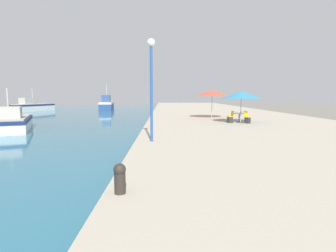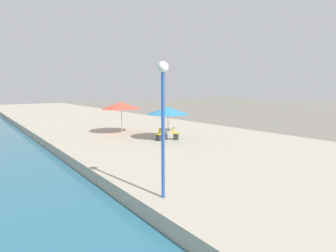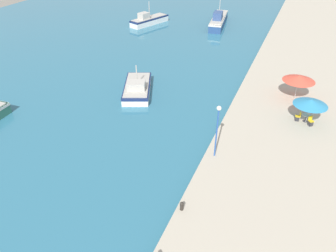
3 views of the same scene
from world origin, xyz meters
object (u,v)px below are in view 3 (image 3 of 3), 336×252
Objects in this scene: fishing_boat_far at (149,20)px; cafe_chair_right at (298,118)px; cafe_umbrella_white at (299,78)px; cafe_umbrella_pink at (311,102)px; fishing_boat_mid at (137,87)px; mooring_bollard at (182,206)px; lamppost at (218,123)px; cafe_chair_left at (311,122)px; fishing_boat_distant at (219,20)px; cafe_table at (306,116)px.

fishing_boat_far is 37.41m from cafe_chair_right.
cafe_umbrella_pink is at bearing -73.21° from cafe_umbrella_white.
fishing_boat_mid reaches higher than mooring_bollard.
lamppost is (-5.11, -12.65, 0.77)m from cafe_umbrella_white.
fishing_boat_mid is 11.30× the size of mooring_bollard.
cafe_chair_right reaches higher than mooring_bollard.
cafe_chair_right is 15.77m from mooring_bollard.
lamppost reaches higher than cafe_chair_right.
cafe_umbrella_white is 4.97× the size of mooring_bollard.
lamppost is at bearing -37.05° from fishing_boat_far.
cafe_umbrella_white is 5.61m from cafe_chair_left.
cafe_umbrella_white is (16.42, 4.22, 2.25)m from fishing_boat_mid.
cafe_umbrella_white is (15.12, -25.08, 1.94)m from fishing_boat_distant.
fishing_boat_far is at bearing 90.17° from fishing_boat_mid.
cafe_chair_left is at bearing -22.07° from fishing_boat_far.
cafe_umbrella_pink is 0.67× the size of lamppost.
fishing_boat_mid is at bearing 179.49° from cafe_table.
cafe_umbrella_white is 4.97m from cafe_chair_right.
fishing_boat_mid is 18.20m from cafe_chair_left.
fishing_boat_mid is 29.33m from fishing_boat_distant.
mooring_bollard is at bearing -106.17° from cafe_umbrella_white.
cafe_chair_left is (1.76, -4.94, -2.00)m from cafe_umbrella_white.
cafe_chair_right is (-0.71, -0.13, -0.21)m from cafe_table.
cafe_chair_right is at bearing -22.78° from fishing_boat_far.
fishing_boat_distant is 45.15m from mooring_bollard.
fishing_boat_mid is 27.17m from fishing_boat_far.
mooring_bollard is at bearing -41.91° from fishing_boat_far.
fishing_boat_distant is at bearing 119.14° from cafe_table.
cafe_umbrella_pink is 10.43m from lamppost.
mooring_bollard is (21.39, -39.88, 0.12)m from fishing_boat_far.
fishing_boat_distant is 29.34m from cafe_umbrella_white.
lamppost is at bearing -128.62° from cafe_umbrella_pink.
cafe_chair_left is 15.87m from mooring_bollard.
cafe_umbrella_pink is at bearing -102.56° from cafe_chair_right.
lamppost is at bearing -112.01° from cafe_umbrella_white.
fishing_boat_distant is 12.13× the size of cafe_chair_right.
fishing_boat_distant is 33.50m from cafe_chair_right.
cafe_chair_left is at bearing -24.81° from fishing_boat_mid.
fishing_boat_far is at bearing 36.58° from cafe_chair_right.
cafe_umbrella_pink is at bearing -68.96° from fishing_boat_distant.
lamppost is at bearing 134.19° from cafe_chair_right.
fishing_boat_far is 34.10m from cafe_umbrella_white.
cafe_umbrella_white is at bearing -8.13° from fishing_boat_mid.
cafe_chair_right is (27.51, -25.35, 0.10)m from fishing_boat_far.
fishing_boat_far is 40.06m from lamppost.
cafe_chair_left is at bearing -50.88° from cafe_table.
cafe_chair_left is (16.88, -30.02, -0.06)m from fishing_boat_distant.
cafe_chair_left is (18.18, -0.72, 0.25)m from fishing_boat_mid.
fishing_boat_mid is 2.27× the size of cafe_umbrella_white.
lamppost is (21.80, -33.49, 2.87)m from fishing_boat_far.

